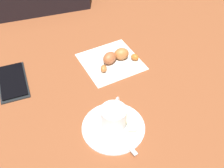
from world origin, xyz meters
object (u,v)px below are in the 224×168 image
(napkin, at_px, (111,61))
(croissant, at_px, (116,57))
(sugar_packet, at_px, (130,120))
(saucer, at_px, (113,127))
(cell_phone, at_px, (13,81))
(teaspoon, at_px, (111,126))
(espresso_cup, at_px, (114,116))

(napkin, xyz_separation_m, croissant, (-0.01, -0.01, 0.02))
(sugar_packet, distance_m, croissant, 0.22)
(napkin, bearing_deg, saucer, 159.56)
(saucer, distance_m, cell_phone, 0.31)
(teaspoon, relative_size, croissant, 1.05)
(napkin, height_order, croissant, croissant)
(cell_phone, bearing_deg, teaspoon, -141.88)
(napkin, distance_m, croissant, 0.02)
(saucer, distance_m, espresso_cup, 0.03)
(espresso_cup, relative_size, napkin, 0.48)
(sugar_packet, relative_size, croissant, 0.50)
(sugar_packet, xyz_separation_m, cell_phone, (0.24, 0.23, -0.01))
(sugar_packet, xyz_separation_m, croissant, (0.21, -0.05, 0.01))
(sugar_packet, bearing_deg, espresso_cup, 90.95)
(teaspoon, height_order, napkin, teaspoon)
(cell_phone, bearing_deg, sugar_packet, -135.56)
(teaspoon, bearing_deg, espresso_cup, -47.90)
(espresso_cup, relative_size, croissant, 0.60)
(sugar_packet, bearing_deg, teaspoon, 103.51)
(napkin, xyz_separation_m, cell_phone, (0.02, 0.27, 0.00))
(sugar_packet, bearing_deg, cell_phone, 57.73)
(saucer, distance_m, croissant, 0.23)
(croissant, bearing_deg, teaspoon, 154.69)
(espresso_cup, height_order, croissant, espresso_cup)
(croissant, height_order, cell_phone, croissant)
(teaspoon, height_order, sugar_packet, teaspoon)
(teaspoon, relative_size, napkin, 0.84)
(espresso_cup, xyz_separation_m, napkin, (0.21, -0.08, -0.03))
(saucer, height_order, teaspoon, teaspoon)
(saucer, bearing_deg, croissant, -24.17)
(espresso_cup, distance_m, sugar_packet, 0.04)
(napkin, bearing_deg, cell_phone, 85.54)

